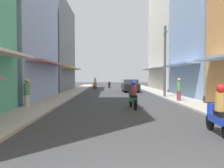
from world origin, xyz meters
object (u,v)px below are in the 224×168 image
motorbike_blue (218,112)px  motorbike_green (133,96)px  motorbike_black (109,85)px  motorbike_orange (95,84)px  utility_pole (165,61)px  parked_car (130,85)px  pedestrian_crossing (179,90)px  pedestrian_midway (27,91)px

motorbike_blue → motorbike_green: same height
motorbike_black → motorbike_orange: bearing=-117.4°
motorbike_black → utility_pole: 16.99m
motorbike_blue → parked_car: motorbike_blue is taller
parked_car → pedestrian_crossing: size_ratio=2.46×
motorbike_green → pedestrian_midway: pedestrian_midway is taller
motorbike_green → pedestrian_crossing: (3.52, 2.89, 0.14)m
motorbike_black → pedestrian_crossing: 19.91m
motorbike_orange → motorbike_black: bearing=62.6°
motorbike_green → utility_pole: bearing=61.2°
motorbike_orange → motorbike_green: bearing=-80.1°
pedestrian_crossing → utility_pole: size_ratio=0.28×
motorbike_blue → motorbike_black: motorbike_blue is taller
pedestrian_crossing → motorbike_blue: bearing=-100.1°
motorbike_blue → pedestrian_midway: 9.80m
motorbike_blue → utility_pole: (1.35, 11.80, 2.37)m
motorbike_orange → pedestrian_crossing: 16.89m
motorbike_orange → motorbike_green: 18.67m
motorbike_black → motorbike_blue: bearing=-83.5°
utility_pole → parked_car: bearing=106.6°
motorbike_orange → utility_pole: (6.54, -12.33, 2.37)m
motorbike_green → pedestrian_crossing: pedestrian_crossing is taller
motorbike_blue → pedestrian_crossing: bearing=79.9°
motorbike_black → utility_pole: utility_pole is taller
motorbike_black → pedestrian_crossing: pedestrian_crossing is taller
motorbike_orange → motorbike_blue: bearing=-77.9°
motorbike_green → utility_pole: 7.31m
motorbike_orange → parked_car: 6.69m
pedestrian_crossing → pedestrian_midway: bearing=-163.0°
parked_car → utility_pole: 7.94m
motorbike_green → pedestrian_crossing: size_ratio=1.07×
motorbike_green → parked_car: motorbike_green is taller
motorbike_black → pedestrian_midway: 22.72m
pedestrian_midway → motorbike_black: bearing=78.0°
motorbike_green → utility_pole: utility_pole is taller
parked_car → utility_pole: utility_pole is taller
motorbike_blue → utility_pole: 12.12m
motorbike_orange → utility_pole: 14.16m
motorbike_black → motorbike_green: motorbike_green is taller
pedestrian_crossing → parked_car: bearing=102.7°
motorbike_orange → parked_car: motorbike_orange is taller
motorbike_blue → motorbike_orange: same height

